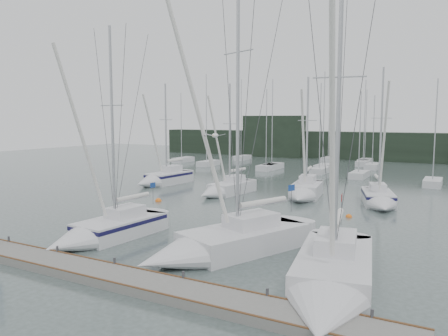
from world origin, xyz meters
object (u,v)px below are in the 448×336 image
at_px(sailboat_near_center, 212,246).
at_px(sailboat_mid_a, 161,179).
at_px(sailboat_mid_c, 304,192).
at_px(sailboat_mid_d, 380,200).
at_px(sailboat_mid_b, 223,190).
at_px(buoy_b, 349,217).
at_px(buoy_c, 158,201).
at_px(sailboat_near_right, 330,285).
at_px(sailboat_near_left, 101,232).

bearing_deg(sailboat_near_center, sailboat_mid_a, 155.70).
xyz_separation_m(sailboat_mid_c, sailboat_mid_d, (6.76, -0.48, -0.04)).
relative_size(sailboat_mid_b, buoy_b, 23.90).
bearing_deg(sailboat_mid_b, buoy_c, -115.46).
bearing_deg(sailboat_mid_c, sailboat_mid_d, -12.70).
bearing_deg(buoy_b, sailboat_mid_a, 164.09).
relative_size(sailboat_near_right, sailboat_mid_c, 1.29).
bearing_deg(buoy_c, sailboat_near_center, -43.10).
distance_m(sailboat_near_left, buoy_c, 13.10).
height_order(sailboat_mid_b, sailboat_mid_c, sailboat_mid_c).
relative_size(sailboat_near_center, buoy_c, 32.18).
bearing_deg(sailboat_mid_b, sailboat_mid_c, 21.88).
height_order(sailboat_near_left, sailboat_mid_a, sailboat_near_left).
bearing_deg(sailboat_mid_a, sailboat_near_center, -42.34).
xyz_separation_m(sailboat_near_center, sailboat_mid_b, (-8.70, 17.09, -0.08)).
bearing_deg(sailboat_mid_c, buoy_c, -154.91).
relative_size(sailboat_near_right, buoy_c, 26.90).
xyz_separation_m(sailboat_near_center, sailboat_near_right, (6.97, -2.29, -0.01)).
xyz_separation_m(sailboat_near_left, sailboat_mid_d, (13.00, 19.10, -0.01)).
distance_m(sailboat_near_center, sailboat_mid_b, 19.18).
bearing_deg(sailboat_mid_a, sailboat_mid_b, -10.25).
xyz_separation_m(sailboat_near_center, sailboat_mid_c, (-1.20, 18.98, -0.00)).
bearing_deg(sailboat_mid_d, buoy_c, -175.05).
xyz_separation_m(sailboat_near_right, sailboat_mid_a, (-25.11, 21.95, 0.04)).
distance_m(sailboat_mid_b, buoy_c, 6.66).
height_order(sailboat_near_left, sailboat_mid_c, sailboat_near_left).
bearing_deg(buoy_b, sailboat_near_left, -129.93).
bearing_deg(sailboat_mid_b, sailboat_near_right, -43.30).
xyz_separation_m(sailboat_mid_a, buoy_b, (22.33, -6.36, -0.64)).
bearing_deg(sailboat_mid_b, buoy_b, -8.66).
bearing_deg(buoy_b, sailboat_mid_d, 75.22).
bearing_deg(sailboat_mid_c, sailboat_near_center, -95.05).
relative_size(sailboat_near_left, sailboat_near_center, 0.75).
bearing_deg(buoy_c, sailboat_mid_b, 56.80).
bearing_deg(sailboat_near_left, sailboat_mid_a, 122.43).
height_order(sailboat_near_left, sailboat_mid_d, sailboat_near_left).
height_order(sailboat_near_center, sailboat_mid_b, sailboat_near_center).
bearing_deg(sailboat_near_right, sailboat_near_center, 151.78).
relative_size(sailboat_near_right, sailboat_mid_d, 1.24).
relative_size(sailboat_near_left, buoy_c, 24.02).
bearing_deg(sailboat_near_right, buoy_c, 134.35).
xyz_separation_m(buoy_b, buoy_c, (-16.52, -1.75, 0.00)).
distance_m(sailboat_near_left, buoy_b, 18.12).
distance_m(sailboat_mid_c, buoy_b, 7.86).
xyz_separation_m(sailboat_near_left, buoy_c, (-4.90, 12.14, -0.57)).
distance_m(sailboat_near_left, sailboat_near_right, 14.51).
distance_m(sailboat_near_right, sailboat_mid_b, 24.92).
height_order(sailboat_near_center, buoy_b, sailboat_near_center).
distance_m(sailboat_mid_a, buoy_c, 10.00).
height_order(sailboat_mid_a, sailboat_mid_b, sailboat_mid_a).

